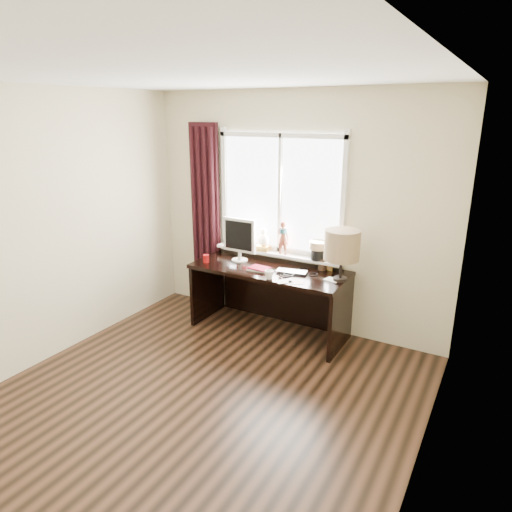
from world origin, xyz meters
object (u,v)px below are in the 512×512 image
Objects in this scene: laptop at (292,272)px; desk at (273,286)px; red_cup at (206,259)px; monitor at (239,237)px; table_lamp at (342,246)px; mug at (269,274)px.

laptop reaches higher than desk.
laptop is 1.00m from red_cup.
desk is 0.67m from monitor.
desk is 3.47× the size of monitor.
table_lamp reaches higher than laptop.
red_cup is at bearing -159.17° from desk.
table_lamp is (0.52, 0.03, 0.35)m from laptop.
table_lamp is (1.50, 0.19, 0.32)m from red_cup.
red_cup is at bearing -172.78° from table_lamp.
desk is at bearing 174.24° from table_lamp.
desk is 1.00m from table_lamp.
table_lamp is at bearing -2.14° from monitor.
red_cup is 0.17× the size of table_lamp.
table_lamp is (0.64, 0.31, 0.32)m from mug.
red_cup is 0.05× the size of desk.
table_lamp is at bearing 25.76° from mug.
monitor is (0.30, 0.24, 0.23)m from red_cup.
mug is 0.87m from red_cup.
monitor is at bearing 148.04° from mug.
red_cup is at bearing 172.19° from mug.
mug is 0.06× the size of desk.
mug is 0.78m from table_lamp.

